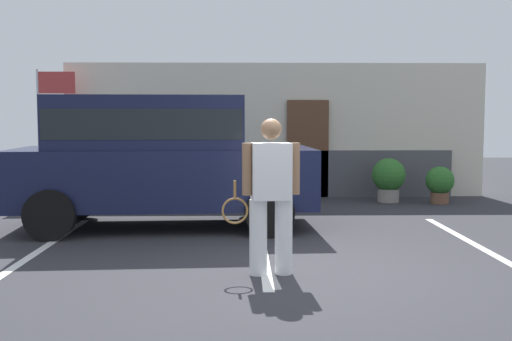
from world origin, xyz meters
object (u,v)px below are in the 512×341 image
at_px(tennis_player_man, 271,194).
at_px(potted_plant_by_porch, 389,178).
at_px(parked_suv, 158,155).
at_px(flag_pole, 48,109).
at_px(potted_plant_secondary, 440,183).

distance_m(tennis_player_man, potted_plant_by_porch, 6.48).
bearing_deg(parked_suv, flag_pole, 126.11).
height_order(parked_suv, flag_pole, flag_pole).
bearing_deg(tennis_player_man, potted_plant_secondary, -129.50).
bearing_deg(potted_plant_secondary, flag_pole, 174.97).
bearing_deg(flag_pole, parked_suv, -50.75).
distance_m(potted_plant_by_porch, flag_pole, 7.19).
xyz_separation_m(parked_suv, flag_pole, (-2.72, 3.33, 0.76)).
xyz_separation_m(potted_plant_secondary, flag_pole, (-8.01, 0.70, 1.49)).
bearing_deg(potted_plant_secondary, potted_plant_by_porch, 165.78).
relative_size(parked_suv, tennis_player_man, 2.74).
relative_size(tennis_player_man, potted_plant_secondary, 2.30).
bearing_deg(flag_pole, tennis_player_man, -55.57).
xyz_separation_m(tennis_player_man, flag_pole, (-4.35, 6.34, 1.02)).
xyz_separation_m(tennis_player_man, potted_plant_secondary, (3.66, 5.64, -0.47)).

